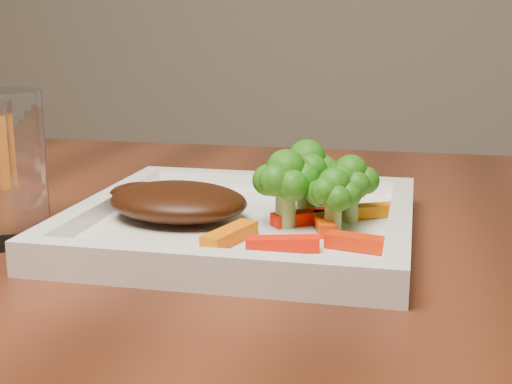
# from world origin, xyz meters

# --- Properties ---
(plate) EXTENTS (0.27, 0.27, 0.01)m
(plate) POSITION_xyz_m (0.38, 0.00, 0.76)
(plate) COLOR white
(plate) RESTS_ON dining_table
(steak) EXTENTS (0.13, 0.11, 0.03)m
(steak) POSITION_xyz_m (0.32, -0.00, 0.78)
(steak) COLOR #381708
(steak) RESTS_ON plate
(broccoli_0) EXTENTS (0.07, 0.07, 0.07)m
(broccoli_0) POSITION_xyz_m (0.42, 0.03, 0.80)
(broccoli_0) COLOR #1D6F12
(broccoli_0) RESTS_ON plate
(broccoli_1) EXTENTS (0.06, 0.06, 0.06)m
(broccoli_1) POSITION_xyz_m (0.46, 0.02, 0.79)
(broccoli_1) COLOR #296210
(broccoli_1) RESTS_ON plate
(broccoli_2) EXTENTS (0.06, 0.06, 0.06)m
(broccoli_2) POSITION_xyz_m (0.45, -0.01, 0.79)
(broccoli_2) COLOR #0F5E12
(broccoli_2) RESTS_ON plate
(broccoli_3) EXTENTS (0.07, 0.07, 0.06)m
(broccoli_3) POSITION_xyz_m (0.41, -0.01, 0.79)
(broccoli_3) COLOR #366811
(broccoli_3) RESTS_ON plate
(carrot_0) EXTENTS (0.05, 0.03, 0.01)m
(carrot_0) POSITION_xyz_m (0.42, -0.07, 0.77)
(carrot_0) COLOR #FF1904
(carrot_0) RESTS_ON plate
(carrot_1) EXTENTS (0.06, 0.03, 0.01)m
(carrot_1) POSITION_xyz_m (0.48, -0.06, 0.77)
(carrot_1) COLOR red
(carrot_1) RESTS_ON plate
(carrot_2) EXTENTS (0.03, 0.06, 0.01)m
(carrot_2) POSITION_xyz_m (0.38, -0.06, 0.77)
(carrot_2) COLOR orange
(carrot_2) RESTS_ON plate
(carrot_3) EXTENTS (0.06, 0.04, 0.01)m
(carrot_3) POSITION_xyz_m (0.48, 0.04, 0.77)
(carrot_3) COLOR orange
(carrot_3) RESTS_ON plate
(carrot_5) EXTENTS (0.02, 0.05, 0.01)m
(carrot_5) POSITION_xyz_m (0.44, -0.01, 0.77)
(carrot_5) COLOR #DA3803
(carrot_5) RESTS_ON plate
(carrot_6) EXTENTS (0.05, 0.04, 0.01)m
(carrot_6) POSITION_xyz_m (0.43, 0.01, 0.77)
(carrot_6) COLOR #F41603
(carrot_6) RESTS_ON plate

